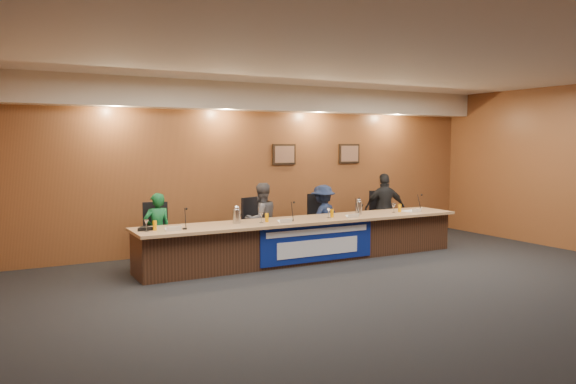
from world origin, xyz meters
The scene contains 39 objects.
floor centered at (0.00, 0.00, 0.00)m, with size 10.00×10.00×0.00m, color black.
ceiling centered at (0.00, 0.00, 3.20)m, with size 10.00×8.00×0.04m, color silver.
wall_back centered at (0.00, 4.00, 1.60)m, with size 10.00×0.04×3.20m, color brown.
soffit centered at (0.00, 3.75, 2.95)m, with size 10.00×0.50×0.50m, color beige.
dais_body centered at (0.00, 2.40, 0.35)m, with size 6.00×0.80×0.70m, color #392215.
dais_top centered at (0.00, 2.35, 0.72)m, with size 6.10×0.95×0.05m, color tan.
banner centered at (0.00, 1.99, 0.38)m, with size 2.20×0.02×0.65m, color navy.
banner_text_upper centered at (0.00, 1.97, 0.58)m, with size 2.00×0.01×0.10m, color silver.
banner_text_lower centered at (0.00, 1.97, 0.30)m, with size 1.60×0.01×0.28m, color silver.
wall_photo_left centered at (0.40, 3.97, 1.85)m, with size 0.52×0.04×0.42m, color black.
wall_photo_right centered at (2.00, 3.97, 1.85)m, with size 0.52×0.04×0.42m, color black.
panelist_a centered at (-2.48, 3.06, 0.63)m, with size 0.46×0.30×1.26m, color #0D4E24.
panelist_b centered at (-0.56, 3.06, 0.68)m, with size 0.66×0.51×1.36m, color #48474C.
panelist_c centered at (0.77, 3.06, 0.64)m, with size 0.82×0.47×1.27m, color #121D3C.
panelist_d centered at (2.28, 3.06, 0.73)m, with size 0.85×0.36×1.46m, color black.
office_chair_a centered at (-2.48, 3.16, 0.48)m, with size 0.48×0.48×0.08m, color black.
office_chair_b centered at (-0.56, 3.16, 0.48)m, with size 0.48×0.48×0.08m, color black.
office_chair_c centered at (0.77, 3.16, 0.48)m, with size 0.48×0.48×0.08m, color black.
office_chair_d centered at (2.28, 3.16, 0.48)m, with size 0.48×0.48×0.08m, color black.
nameplate_a centered at (-2.48, 2.14, 0.80)m, with size 0.24×0.06×0.09m, color white.
microphone_a centered at (-2.28, 2.22, 0.76)m, with size 0.07×0.07×0.02m, color black.
juice_glass_a centered at (-2.72, 2.33, 0.82)m, with size 0.06×0.06×0.15m, color #F19A00.
water_glass_a centered at (-2.86, 2.27, 0.84)m, with size 0.08×0.08×0.18m, color silver.
nameplate_b centered at (-0.58, 2.07, 0.80)m, with size 0.24×0.06×0.09m, color white.
microphone_b centered at (-0.38, 2.26, 0.76)m, with size 0.07×0.07×0.02m, color black.
juice_glass_b centered at (-0.81, 2.33, 0.82)m, with size 0.06×0.06×0.15m, color #F19A00.
water_glass_b centered at (-0.94, 2.27, 0.84)m, with size 0.08×0.08×0.18m, color silver.
nameplate_c centered at (0.79, 2.07, 0.80)m, with size 0.24×0.06×0.09m, color white.
microphone_c centered at (0.95, 2.23, 0.76)m, with size 0.07×0.07×0.02m, color black.
juice_glass_c centered at (0.48, 2.30, 0.82)m, with size 0.06×0.06×0.15m, color #F19A00.
water_glass_c centered at (0.39, 2.27, 0.84)m, with size 0.08×0.08×0.18m, color silver.
nameplate_d centered at (2.32, 2.14, 0.80)m, with size 0.24×0.06×0.09m, color white.
microphone_d centered at (2.44, 2.25, 0.76)m, with size 0.07×0.07×0.02m, color black.
juice_glass_d centered at (2.06, 2.33, 0.82)m, with size 0.06×0.06×0.15m, color #F19A00.
water_glass_d centered at (1.88, 2.29, 0.84)m, with size 0.08×0.08×0.18m, color silver.
carafe_left centered at (-1.32, 2.44, 0.87)m, with size 0.13×0.13×0.23m, color silver.
carafe_right centered at (1.15, 2.42, 0.87)m, with size 0.12×0.12×0.24m, color silver.
speakerphone centered at (-2.84, 2.42, 0.78)m, with size 0.32×0.32×0.05m, color black.
paper_stack centered at (2.27, 2.30, 0.75)m, with size 0.22×0.30×0.01m, color white.
Camera 1 is at (-4.98, -6.10, 2.09)m, focal length 35.00 mm.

